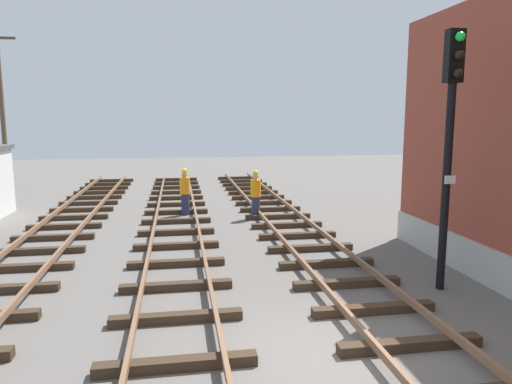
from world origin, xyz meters
The scene contains 7 objects.
ground_plane centered at (0.00, 0.00, 0.00)m, with size 80.00×80.00×0.00m, color #605B56.
track_near_building centered at (1.44, 0.00, 0.13)m, with size 2.50×46.65×0.32m.
track_centre centered at (-2.40, 0.00, 0.13)m, with size 2.50×46.65×0.32m.
signal_mast centered at (3.49, 2.56, 3.54)m, with size 0.36×0.40×5.66m.
utility_pole_far centered at (-11.13, 19.65, 4.30)m, with size 1.80×0.24×8.21m.
track_worker_foreground centered at (0.62, 10.78, 0.93)m, with size 0.40×0.40×1.87m.
track_worker_distant centered at (-2.04, 11.90, 0.93)m, with size 0.40×0.40×1.87m.
Camera 1 is at (-2.31, -6.89, 3.82)m, focal length 33.31 mm.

